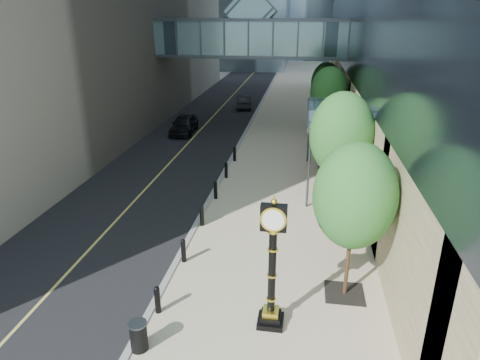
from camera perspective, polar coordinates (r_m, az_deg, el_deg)
name	(u,v)px	position (r m, az deg, el deg)	size (l,w,h in m)	color
ground	(232,343)	(14.10, -1.04, -20.89)	(320.00, 320.00, 0.00)	gray
road	(230,98)	(51.91, -1.33, 10.87)	(8.00, 180.00, 0.02)	black
sidewalk	(298,100)	(51.17, 7.69, 10.55)	(8.00, 180.00, 0.06)	#BDB191
curb	(263,99)	(51.38, 3.15, 10.76)	(0.25, 180.00, 0.07)	gray
skywalk	(251,35)	(38.62, 1.54, 18.75)	(17.00, 4.20, 5.80)	#44646D
entrance_canopy	(334,114)	(24.91, 12.41, 8.62)	(3.00, 8.00, 4.38)	#383F44
bollard_row	(209,203)	(21.74, -4.13, -3.06)	(0.20, 16.20, 0.90)	black
street_trees	(334,114)	(26.35, 12.46, 8.60)	(2.99, 28.70, 6.15)	black
street_clock	(272,273)	(13.57, 4.28, -12.27)	(0.84, 0.84, 4.43)	black
trash_bin	(139,337)	(13.87, -13.36, -19.66)	(0.52, 0.52, 0.90)	black
pedestrian	(338,186)	(23.16, 12.92, -0.78)	(0.66, 0.43, 1.80)	#AEA8A0
car_near	(184,124)	(36.46, -7.47, 7.42)	(1.83, 4.55, 1.55)	black
car_far	(244,101)	(46.26, 0.58, 10.44)	(1.44, 4.14, 1.36)	black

